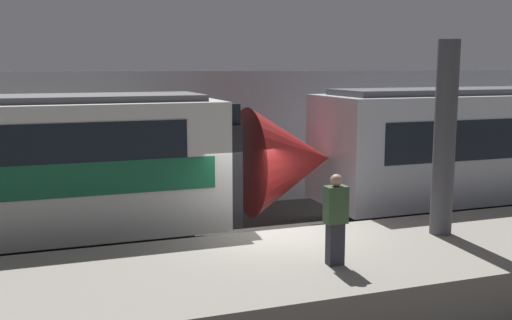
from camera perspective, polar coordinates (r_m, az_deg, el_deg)
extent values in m
plane|color=#33302D|center=(12.97, 1.72, -10.72)|extent=(120.00, 120.00, 0.00)
cube|color=gray|center=(11.15, 5.41, -11.47)|extent=(40.00, 3.83, 0.96)
cube|color=#939399|center=(18.55, -5.62, 1.92)|extent=(50.00, 0.15, 4.22)
cylinder|color=#47474C|center=(12.57, 17.53, 1.94)|extent=(0.44, 0.44, 3.92)
cone|color=red|center=(15.08, 3.20, -0.02)|extent=(2.20, 2.72, 2.72)
sphere|color=#F2EFCC|center=(14.82, -0.20, -1.85)|extent=(0.20, 0.20, 0.20)
cube|color=black|center=(14.49, -3.49, -0.73)|extent=(0.25, 2.80, 2.30)
cube|color=black|center=(14.34, -3.53, 3.80)|extent=(0.25, 2.52, 0.92)
sphere|color=#EA4C42|center=(14.00, -2.12, -2.73)|extent=(0.18, 0.18, 0.18)
sphere|color=#EA4C42|center=(15.21, -3.60, -1.81)|extent=(0.18, 0.18, 0.18)
cube|color=#2D2D38|center=(10.50, 7.54, -7.91)|extent=(0.28, 0.20, 0.74)
cube|color=#3D5638|center=(10.32, 7.62, -4.24)|extent=(0.38, 0.24, 0.64)
sphere|color=tan|center=(10.23, 7.66, -1.92)|extent=(0.21, 0.21, 0.21)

